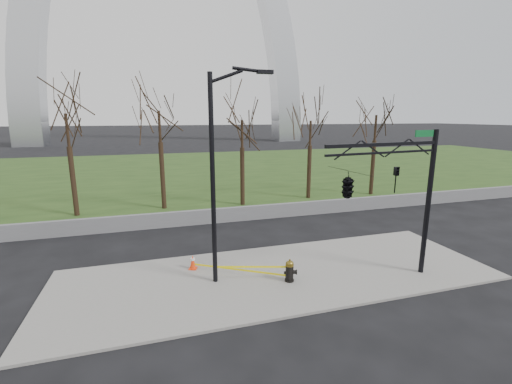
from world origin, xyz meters
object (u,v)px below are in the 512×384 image
object	(u,v)px
street_light	(218,166)
traffic_signal_mast	(365,183)
traffic_cone	(193,262)
fire_hydrant	(290,271)

from	to	relation	value
street_light	traffic_signal_mast	xyz separation A→B (m)	(4.96, -1.99, -0.55)
street_light	traffic_signal_mast	size ratio (longest dim) A/B	1.37
traffic_cone	street_light	xyz separation A→B (m)	(0.95, -1.39, 4.28)
street_light	fire_hydrant	bearing A→B (deg)	-16.16
street_light	traffic_signal_mast	world-z (taller)	street_light
traffic_cone	traffic_signal_mast	xyz separation A→B (m)	(5.91, -3.38, 3.73)
fire_hydrant	traffic_cone	bearing A→B (deg)	166.64
street_light	traffic_cone	bearing A→B (deg)	126.22
fire_hydrant	traffic_signal_mast	distance (m)	4.48
street_light	traffic_signal_mast	distance (m)	5.37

